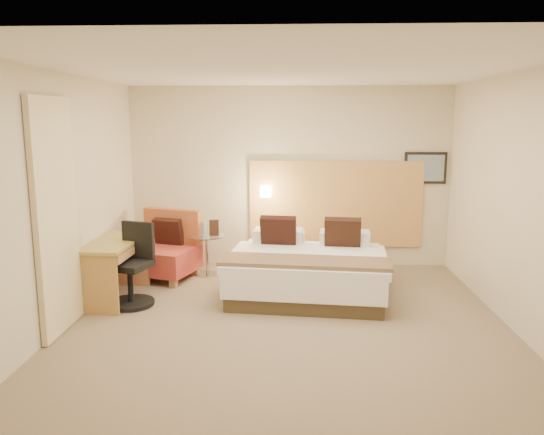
{
  "coord_description": "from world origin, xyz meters",
  "views": [
    {
      "loc": [
        0.06,
        -5.48,
        2.19
      ],
      "look_at": [
        -0.19,
        0.8,
        1.04
      ],
      "focal_mm": 35.0,
      "sensor_mm": 36.0,
      "label": 1
    }
  ],
  "objects_px": {
    "side_table": "(207,253)",
    "desk": "(116,253)",
    "desk_chair": "(132,272)",
    "lounge_chair": "(165,251)",
    "bed": "(308,268)"
  },
  "relations": [
    {
      "from": "side_table",
      "to": "desk",
      "type": "height_order",
      "value": "desk"
    },
    {
      "from": "side_table",
      "to": "desk_chair",
      "type": "height_order",
      "value": "desk_chair"
    },
    {
      "from": "lounge_chair",
      "to": "desk_chair",
      "type": "height_order",
      "value": "desk_chair"
    },
    {
      "from": "bed",
      "to": "side_table",
      "type": "distance_m",
      "value": 1.61
    },
    {
      "from": "side_table",
      "to": "lounge_chair",
      "type": "bearing_deg",
      "value": -166.56
    },
    {
      "from": "desk",
      "to": "lounge_chair",
      "type": "bearing_deg",
      "value": 69.69
    },
    {
      "from": "desk",
      "to": "desk_chair",
      "type": "relative_size",
      "value": 1.24
    },
    {
      "from": "desk",
      "to": "bed",
      "type": "bearing_deg",
      "value": 9.43
    },
    {
      "from": "side_table",
      "to": "desk",
      "type": "relative_size",
      "value": 0.49
    },
    {
      "from": "side_table",
      "to": "desk",
      "type": "distance_m",
      "value": 1.48
    },
    {
      "from": "side_table",
      "to": "desk",
      "type": "bearing_deg",
      "value": -130.18
    },
    {
      "from": "lounge_chair",
      "to": "bed",
      "type": "bearing_deg",
      "value": -16.0
    },
    {
      "from": "bed",
      "to": "lounge_chair",
      "type": "relative_size",
      "value": 1.96
    },
    {
      "from": "bed",
      "to": "lounge_chair",
      "type": "xyz_separation_m",
      "value": [
        -2.02,
        0.58,
        0.06
      ]
    },
    {
      "from": "bed",
      "to": "lounge_chair",
      "type": "height_order",
      "value": "bed"
    }
  ]
}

